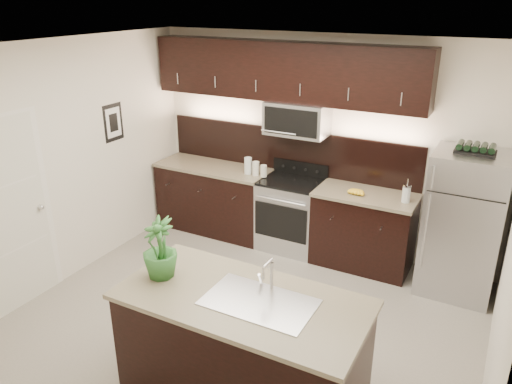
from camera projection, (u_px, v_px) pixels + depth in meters
ground at (244, 320)px, 5.12m from camera, size 4.50×4.50×0.00m
room_walls at (230, 163)px, 4.51m from camera, size 4.52×4.02×2.71m
counter_run at (276, 211)px, 6.53m from camera, size 3.51×0.65×0.94m
upper_fixtures at (286, 81)px, 6.02m from camera, size 3.49×0.40×1.66m
island at (243, 346)px, 4.02m from camera, size 1.96×0.96×0.94m
sink_faucet at (260, 300)px, 3.78m from camera, size 0.84×0.50×0.28m
refrigerator at (463, 224)px, 5.37m from camera, size 0.78×0.70×1.61m
wine_rack at (476, 149)px, 5.06m from camera, size 0.40×0.25×0.10m
plant at (160, 248)px, 4.04m from camera, size 0.37×0.37×0.52m
canisters at (254, 168)px, 6.41m from camera, size 0.32×0.10×0.22m
french_press at (406, 194)px, 5.57m from camera, size 0.09×0.09×0.27m
bananas at (352, 191)px, 5.83m from camera, size 0.21×0.17×0.06m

